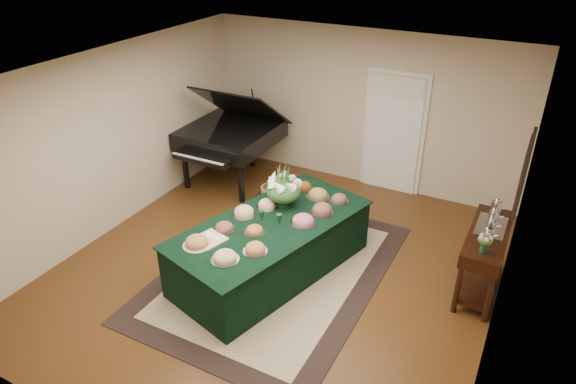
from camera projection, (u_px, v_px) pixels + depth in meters
The scene contains 14 objects.
ground at pixel (278, 268), 7.04m from camera, with size 6.00×6.00×0.00m, color black.
area_rug at pixel (276, 271), 6.98m from camera, with size 2.67×3.74×0.01m.
kitchen_doorway at pixel (393, 134), 8.61m from camera, with size 1.05×0.07×2.10m.
buffet_table at pixel (271, 247), 6.80m from camera, with size 1.97×2.98×0.77m.
food_platters at pixel (273, 216), 6.67m from camera, with size 1.40×2.27×0.12m.
cutting_board at pixel (210, 237), 6.27m from camera, with size 0.42×0.42×0.10m.
green_goblets at pixel (270, 218), 6.54m from camera, with size 0.32×0.10×0.18m.
floral_centerpiece at pixel (283, 187), 6.88m from camera, with size 0.48×0.48×0.48m.
grand_piano at pixel (231, 134), 8.92m from camera, with size 1.58×1.78×1.78m.
wicker_basket at pixel (272, 193), 8.67m from camera, with size 0.38×0.38×0.24m, color #A27A41.
mahogany_sideboard at pixel (486, 246), 6.32m from camera, with size 0.45×1.33×0.88m.
tea_service at pixel (492, 220), 6.25m from camera, with size 0.34×0.74×0.30m.
pink_bouquet at pixel (485, 240), 5.79m from camera, with size 0.19×0.19×0.24m.
wall_painting at pixel (525, 172), 5.72m from camera, with size 0.05×0.95×0.75m.
Camera 1 is at (2.76, -4.96, 4.29)m, focal length 32.00 mm.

